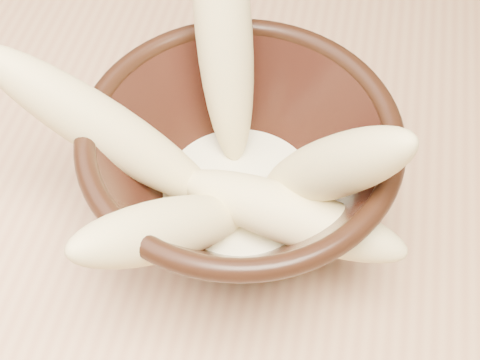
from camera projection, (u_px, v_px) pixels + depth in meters
name	position (u px, v px, depth m)	size (l,w,h in m)	color
table	(82.00, 236.00, 0.60)	(1.20, 0.80, 0.75)	tan
bowl	(240.00, 172.00, 0.47)	(0.21, 0.21, 0.12)	black
milk_puddle	(240.00, 195.00, 0.49)	(0.12, 0.12, 0.02)	#FFF9CD
banana_upright	(224.00, 31.00, 0.45)	(0.04, 0.04, 0.20)	#F8DC92
banana_left	(106.00, 130.00, 0.44)	(0.04, 0.04, 0.19)	#F8DC92
banana_right	(331.00, 168.00, 0.42)	(0.04, 0.04, 0.16)	#F8DC92
banana_across	(288.00, 214.00, 0.44)	(0.04, 0.04, 0.16)	#F8DC92
banana_front	(167.00, 229.00, 0.42)	(0.04, 0.04, 0.15)	#F8DC92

